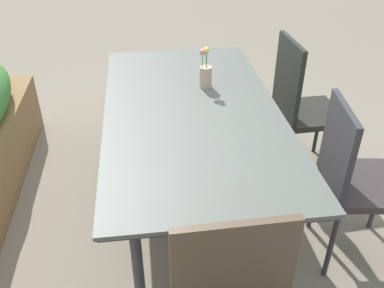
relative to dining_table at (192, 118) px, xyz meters
name	(u,v)px	position (x,y,z in m)	size (l,w,h in m)	color
ground_plane	(180,213)	(0.03, 0.07, -0.71)	(12.00, 12.00, 0.00)	#756B5B
dining_table	(192,118)	(0.00, 0.00, 0.00)	(1.78, 0.93, 0.76)	#4C514C
chair_near_right	(300,103)	(0.40, -0.78, -0.16)	(0.42, 0.42, 0.98)	black
chair_near_left	(354,175)	(-0.39, -0.78, -0.17)	(0.46, 0.46, 0.93)	#322B2B
flower_vase	(205,73)	(0.27, -0.11, 0.14)	(0.07, 0.07, 0.25)	tan
potted_plant	(137,83)	(1.47, 0.30, -0.46)	(0.27, 0.27, 0.49)	#9E6047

